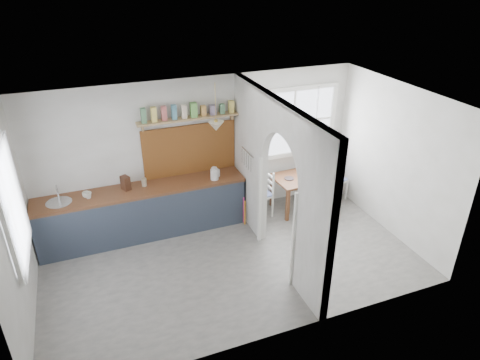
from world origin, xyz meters
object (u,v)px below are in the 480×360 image
object	(u,v)px
vase	(303,167)
dining_table	(301,192)
chair_right	(334,179)
chair_left	(259,193)
kettle	(214,173)

from	to	relation	value
vase	dining_table	bearing A→B (deg)	-117.96
dining_table	chair_right	world-z (taller)	chair_right
chair_left	kettle	distance (m)	1.01
chair_right	vase	xyz separation A→B (m)	(-0.66, 0.14, 0.31)
dining_table	kettle	size ratio (longest dim) A/B	4.78
chair_left	vase	size ratio (longest dim) A/B	5.53
chair_right	dining_table	bearing A→B (deg)	78.83
chair_right	kettle	size ratio (longest dim) A/B	3.93
dining_table	chair_right	distance (m)	0.78
dining_table	chair_left	size ratio (longest dim) A/B	1.18
dining_table	chair_left	distance (m)	0.88
dining_table	kettle	xyz separation A→B (m)	(-1.72, 0.06, 0.68)
dining_table	chair_right	xyz separation A→B (m)	(0.77, 0.08, 0.11)
dining_table	chair_right	bearing A→B (deg)	2.23
chair_left	chair_right	xyz separation A→B (m)	(1.64, 0.03, -0.01)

